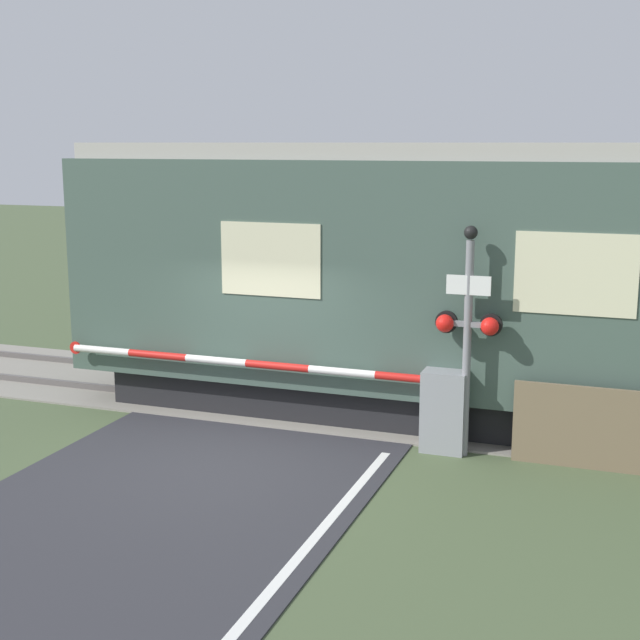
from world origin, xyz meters
name	(u,v)px	position (x,y,z in m)	size (l,w,h in m)	color
ground_plane	(221,461)	(0.00, 0.00, 0.00)	(80.00, 80.00, 0.00)	#475638
track_bed	(303,398)	(0.00, 3.07, 0.02)	(36.00, 3.20, 0.13)	gray
train	(582,287)	(4.33, 3.07, 2.14)	(15.47, 2.94, 4.18)	black
crossing_barrier	(404,401)	(2.13, 1.43, 0.65)	(6.34, 0.44, 1.13)	gray
signal_post	(468,327)	(3.00, 1.35, 1.78)	(0.90, 0.26, 3.12)	gray
roadside_fence	(621,431)	(5.01, 1.38, 0.55)	(2.72, 0.06, 1.10)	#726047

